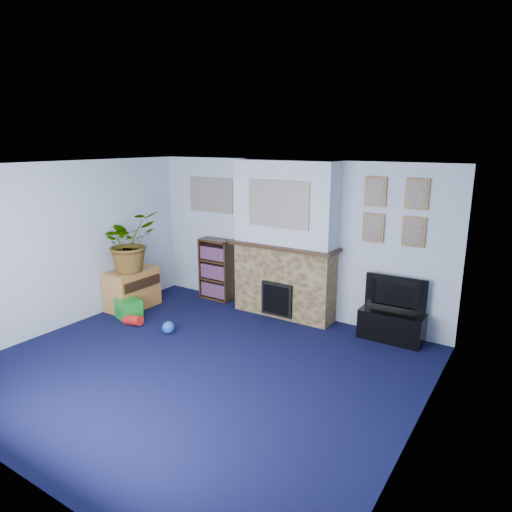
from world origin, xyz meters
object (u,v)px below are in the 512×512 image
Objects in this scene: television at (394,295)px; sideboard at (132,287)px; bookshelf at (217,270)px; tv_stand at (391,324)px.

television is 4.10m from sideboard.
television reaches higher than sideboard.
sideboard is (-0.88, -1.12, -0.15)m from bookshelf.
tv_stand is 1.03× the size of television.
tv_stand is at bearing -1.43° from bookshelf.
tv_stand is 1.04× the size of sideboard.
bookshelf is 1.43m from sideboard.
television is 0.79× the size of bookshelf.
sideboard is at bearing 12.85° from television.
tv_stand is 0.82× the size of bookshelf.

